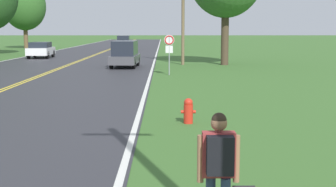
{
  "coord_description": "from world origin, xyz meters",
  "views": [
    {
      "loc": [
        7.32,
        -2.81,
        2.76
      ],
      "look_at": [
        7.42,
        8.26,
        1.23
      ],
      "focal_mm": 50.0,
      "sensor_mm": 36.0,
      "label": 1
    }
  ],
  "objects_px": {
    "hitchhiker_person": "(219,161)",
    "car_dark_green_suv_mid_near": "(124,42)",
    "car_dark_grey_van_nearest": "(125,54)",
    "traffic_sign": "(169,45)",
    "fire_hydrant": "(188,111)",
    "tree_mid_treeline": "(25,6)",
    "car_white_sedan_approaching": "(41,50)"
  },
  "relations": [
    {
      "from": "hitchhiker_person",
      "to": "car_dark_green_suv_mid_near",
      "type": "xyz_separation_m",
      "value": [
        -6.05,
        56.34,
        -0.05
      ]
    },
    {
      "from": "car_dark_grey_van_nearest",
      "to": "car_dark_green_suv_mid_near",
      "type": "height_order",
      "value": "car_dark_grey_van_nearest"
    },
    {
      "from": "car_dark_green_suv_mid_near",
      "to": "car_dark_grey_van_nearest",
      "type": "bearing_deg",
      "value": 3.72
    },
    {
      "from": "traffic_sign",
      "to": "car_dark_green_suv_mid_near",
      "type": "relative_size",
      "value": 0.54
    },
    {
      "from": "traffic_sign",
      "to": "car_dark_green_suv_mid_near",
      "type": "xyz_separation_m",
      "value": [
        -5.65,
        34.35,
        -0.83
      ]
    },
    {
      "from": "fire_hydrant",
      "to": "car_dark_green_suv_mid_near",
      "type": "distance_m",
      "value": 49.19
    },
    {
      "from": "tree_mid_treeline",
      "to": "car_dark_grey_van_nearest",
      "type": "distance_m",
      "value": 37.43
    },
    {
      "from": "fire_hydrant",
      "to": "tree_mid_treeline",
      "type": "height_order",
      "value": "tree_mid_treeline"
    },
    {
      "from": "hitchhiker_person",
      "to": "car_white_sedan_approaching",
      "type": "bearing_deg",
      "value": 17.76
    },
    {
      "from": "fire_hydrant",
      "to": "car_dark_green_suv_mid_near",
      "type": "bearing_deg",
      "value": 97.06
    },
    {
      "from": "traffic_sign",
      "to": "car_dark_grey_van_nearest",
      "type": "height_order",
      "value": "traffic_sign"
    },
    {
      "from": "traffic_sign",
      "to": "tree_mid_treeline",
      "type": "bearing_deg",
      "value": 117.09
    },
    {
      "from": "traffic_sign",
      "to": "car_dark_green_suv_mid_near",
      "type": "bearing_deg",
      "value": 99.34
    },
    {
      "from": "traffic_sign",
      "to": "car_dark_green_suv_mid_near",
      "type": "height_order",
      "value": "traffic_sign"
    },
    {
      "from": "car_white_sedan_approaching",
      "to": "car_dark_green_suv_mid_near",
      "type": "distance_m",
      "value": 18.77
    },
    {
      "from": "traffic_sign",
      "to": "car_dark_green_suv_mid_near",
      "type": "distance_m",
      "value": 34.82
    },
    {
      "from": "fire_hydrant",
      "to": "car_dark_grey_van_nearest",
      "type": "height_order",
      "value": "car_dark_grey_van_nearest"
    },
    {
      "from": "hitchhiker_person",
      "to": "car_dark_green_suv_mid_near",
      "type": "bearing_deg",
      "value": 6.08
    },
    {
      "from": "hitchhiker_person",
      "to": "traffic_sign",
      "type": "relative_size",
      "value": 0.7
    },
    {
      "from": "fire_hydrant",
      "to": "tree_mid_treeline",
      "type": "bearing_deg",
      "value": 110.82
    },
    {
      "from": "car_dark_grey_van_nearest",
      "to": "hitchhiker_person",
      "type": "bearing_deg",
      "value": 9.92
    },
    {
      "from": "fire_hydrant",
      "to": "traffic_sign",
      "type": "distance_m",
      "value": 14.54
    },
    {
      "from": "car_dark_grey_van_nearest",
      "to": "car_dark_green_suv_mid_near",
      "type": "relative_size",
      "value": 1.01
    },
    {
      "from": "hitchhiker_person",
      "to": "car_white_sedan_approaching",
      "type": "distance_m",
      "value": 40.63
    },
    {
      "from": "car_dark_grey_van_nearest",
      "to": "car_dark_green_suv_mid_near",
      "type": "bearing_deg",
      "value": -172.24
    },
    {
      "from": "hitchhiker_person",
      "to": "car_dark_grey_van_nearest",
      "type": "bearing_deg",
      "value": 7.17
    },
    {
      "from": "traffic_sign",
      "to": "fire_hydrant",
      "type": "bearing_deg",
      "value": -88.43
    },
    {
      "from": "fire_hydrant",
      "to": "car_dark_grey_van_nearest",
      "type": "xyz_separation_m",
      "value": [
        -3.52,
        20.28,
        0.6
      ]
    },
    {
      "from": "tree_mid_treeline",
      "to": "car_white_sedan_approaching",
      "type": "xyz_separation_m",
      "value": [
        7.87,
        -22.21,
        -5.11
      ]
    },
    {
      "from": "tree_mid_treeline",
      "to": "fire_hydrant",
      "type": "bearing_deg",
      "value": -69.18
    },
    {
      "from": "hitchhiker_person",
      "to": "fire_hydrant",
      "type": "bearing_deg",
      "value": -0.0
    },
    {
      "from": "tree_mid_treeline",
      "to": "car_white_sedan_approaching",
      "type": "height_order",
      "value": "tree_mid_treeline"
    }
  ]
}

